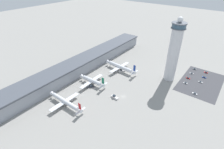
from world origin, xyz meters
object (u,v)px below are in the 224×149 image
car_navy_sedan (185,83)px  car_yellow_taxi (195,94)px  car_red_hatchback (195,69)px  car_blue_compact (192,73)px  service_truck_fuel (122,71)px  car_black_suv (204,77)px  car_maroon_suv (188,78)px  airplane_gate_alpha (65,102)px  car_grey_coupe (200,82)px  service_truck_baggage (91,86)px  car_green_van (206,72)px  airplane_gate_charlie (120,67)px  airplane_gate_bravo (92,81)px  control_tower (174,52)px  service_truck_catering (115,97)px

car_navy_sedan → car_yellow_taxi: bearing=-135.0°
car_red_hatchback → car_blue_compact: car_red_hatchback is taller
service_truck_fuel → car_black_suv: (45.20, -83.46, -0.28)m
car_yellow_taxi → car_maroon_suv: car_maroon_suv is taller
airplane_gate_alpha → car_grey_coupe: airplane_gate_alpha is taller
service_truck_fuel → car_blue_compact: (45.05, -69.50, -0.27)m
service_truck_baggage → car_navy_sedan: (67.55, -77.53, -0.33)m
service_truck_baggage → service_truck_fuel: bearing=-8.9°
car_green_van → car_red_hatchback: 13.25m
airplane_gate_alpha → car_green_van: 165.54m
airplane_gate_charlie → car_green_van: size_ratio=10.28×
airplane_gate_bravo → car_green_van: airplane_gate_bravo is taller
airplane_gate_bravo → control_tower: bearing=-45.1°
control_tower → car_maroon_suv: control_tower is taller
control_tower → car_maroon_suv: 39.70m
service_truck_catering → car_maroon_suv: service_truck_catering is taller
control_tower → car_black_suv: bearing=-50.2°
car_red_hatchback → car_blue_compact: bearing=-179.3°
service_truck_fuel → car_green_van: (58.07, -82.59, -0.25)m
service_truck_catering → car_grey_coupe: (78.77, -58.99, -0.56)m
airplane_gate_alpha → car_black_suv: bearing=-35.1°
car_black_suv → car_red_hatchback: 19.34m
airplane_gate_bravo → service_truck_fuel: airplane_gate_bravo is taller
car_green_van → car_yellow_taxi: car_green_van is taller
airplane_gate_alpha → car_green_van: airplane_gate_alpha is taller
control_tower → car_navy_sedan: 37.61m
service_truck_baggage → car_red_hatchback: 130.67m
airplane_gate_alpha → service_truck_baggage: airplane_gate_alpha is taller
car_grey_coupe → car_navy_sedan: size_ratio=1.01×
car_green_van → car_black_suv: size_ratio=0.96×
control_tower → car_navy_sedan: size_ratio=17.13×
car_black_suv → car_blue_compact: bearing=90.6°
service_truck_catering → car_maroon_suv: size_ratio=1.82×
service_truck_baggage → car_maroon_suv: size_ratio=1.57×
control_tower → car_blue_compact: control_tower is taller
service_truck_baggage → car_red_hatchback: size_ratio=1.69×
control_tower → car_yellow_taxi: 47.16m
control_tower → car_navy_sedan: (1.51, -18.47, -32.72)m
car_red_hatchback → service_truck_fuel: bearing=130.1°
airplane_gate_bravo → car_black_suv: (87.41, -92.98, -3.87)m
car_yellow_taxi → car_black_suv: car_black_suv is taller
car_green_van → airplane_gate_bravo: bearing=137.4°
car_blue_compact → car_navy_sedan: bearing=-178.5°
car_blue_compact → car_maroon_suv: size_ratio=0.93×
car_grey_coupe → airplane_gate_bravo: bearing=129.0°
airplane_gate_charlie → car_blue_compact: 84.94m
airplane_gate_alpha → car_blue_compact: size_ratio=9.93×
car_green_van → car_black_suv: car_green_van is taller
airplane_gate_charlie → service_truck_catering: airplane_gate_charlie is taller
airplane_gate_charlie → car_green_van: bearing=-56.0°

